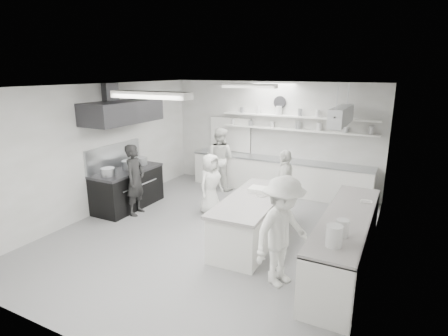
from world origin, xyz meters
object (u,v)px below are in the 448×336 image
at_px(back_counter, 278,176).
at_px(right_counter, 345,244).
at_px(cook_stove, 135,180).
at_px(stove, 128,189).
at_px(cook_back, 220,159).
at_px(prep_island, 252,221).

relative_size(back_counter, right_counter, 1.52).
bearing_deg(cook_stove, stove, 51.49).
bearing_deg(cook_back, stove, 61.91).
height_order(prep_island, cook_stove, cook_stove).
bearing_deg(right_counter, back_counter, 124.65).
bearing_deg(right_counter, cook_back, 143.29).
distance_m(stove, cook_stove, 0.67).
relative_size(stove, cook_stove, 1.08).
height_order(right_counter, cook_back, cook_back).
bearing_deg(prep_island, cook_back, 126.02).
height_order(back_counter, cook_stove, cook_stove).
xyz_separation_m(back_counter, cook_back, (-1.56, -0.49, 0.42)).
xyz_separation_m(back_counter, cook_stove, (-2.42, -3.06, 0.37)).
height_order(prep_island, cook_back, cook_back).
relative_size(right_counter, prep_island, 1.41).
height_order(stove, cook_back, cook_back).
distance_m(right_counter, prep_island, 1.80).
height_order(right_counter, cook_stove, cook_stove).
xyz_separation_m(right_counter, cook_back, (-3.91, 2.91, 0.41)).
bearing_deg(cook_stove, prep_island, -102.03).
bearing_deg(back_counter, cook_stove, -128.30).
xyz_separation_m(stove, cook_back, (1.34, 2.31, 0.43)).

